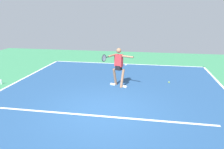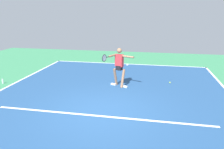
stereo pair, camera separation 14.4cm
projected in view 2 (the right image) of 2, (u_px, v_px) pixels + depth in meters
ground_plane at (103, 111)px, 7.20m from camera, size 22.54×22.54×0.00m
court_surface at (103, 111)px, 7.20m from camera, size 9.47×13.82×0.00m
court_line_baseline_near at (128, 64)px, 13.66m from camera, size 9.47×0.10×0.01m
court_line_service at (100, 116)px, 6.83m from camera, size 7.10×0.10×0.01m
court_line_centre_mark at (127, 65)px, 13.47m from camera, size 0.10×0.30×0.01m
tennis_player at (119, 65)px, 9.29m from camera, size 1.21×1.13×1.72m
tennis_ball_centre_court at (170, 83)px, 9.98m from camera, size 0.07×0.07×0.07m
water_bottle at (3, 81)px, 9.90m from camera, size 0.07×0.07×0.22m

